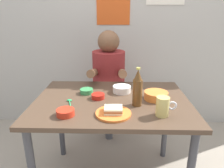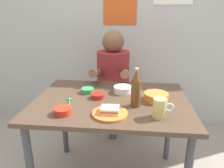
# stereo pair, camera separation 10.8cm
# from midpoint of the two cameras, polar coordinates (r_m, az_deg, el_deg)

# --- Properties ---
(wall_back) EXTENTS (4.40, 0.09, 2.60)m
(wall_back) POSITION_cam_midpoint_polar(r_m,az_deg,el_deg) (2.43, 3.87, 18.27)
(wall_back) COLOR #ADA89E
(wall_back) RESTS_ON ground
(dining_table) EXTENTS (1.10, 0.80, 0.74)m
(dining_table) POSITION_cam_midpoint_polar(r_m,az_deg,el_deg) (1.55, 1.83, -7.40)
(dining_table) COLOR #4C3828
(dining_table) RESTS_ON ground
(stool) EXTENTS (0.34, 0.34, 0.45)m
(stool) POSITION_cam_midpoint_polar(r_m,az_deg,el_deg) (2.25, 1.67, -6.94)
(stool) COLOR #4C4C51
(stool) RESTS_ON ground
(person_seated) EXTENTS (0.33, 0.56, 0.72)m
(person_seated) POSITION_cam_midpoint_polar(r_m,az_deg,el_deg) (2.09, 1.75, 3.23)
(person_seated) COLOR maroon
(person_seated) RESTS_ON stool
(plate_orange) EXTENTS (0.22, 0.22, 0.01)m
(plate_orange) POSITION_cam_midpoint_polar(r_m,az_deg,el_deg) (1.30, 1.83, -8.01)
(plate_orange) COLOR orange
(plate_orange) RESTS_ON dining_table
(sandwich) EXTENTS (0.11, 0.09, 0.04)m
(sandwich) POSITION_cam_midpoint_polar(r_m,az_deg,el_deg) (1.29, 1.84, -7.02)
(sandwich) COLOR beige
(sandwich) RESTS_ON plate_orange
(beer_mug) EXTENTS (0.13, 0.08, 0.12)m
(beer_mug) POSITION_cam_midpoint_polar(r_m,az_deg,el_deg) (1.29, 15.25, -6.34)
(beer_mug) COLOR #D1BC66
(beer_mug) RESTS_ON dining_table
(beer_bottle) EXTENTS (0.06, 0.06, 0.26)m
(beer_bottle) POSITION_cam_midpoint_polar(r_m,az_deg,el_deg) (1.38, 8.75, -1.48)
(beer_bottle) COLOR #593819
(beer_bottle) RESTS_ON dining_table
(dip_bowl_green) EXTENTS (0.10, 0.10, 0.03)m
(dip_bowl_green) POSITION_cam_midpoint_polar(r_m,az_deg,el_deg) (1.63, -4.78, -1.72)
(dip_bowl_green) COLOR #388C4C
(dip_bowl_green) RESTS_ON dining_table
(soup_bowl_orange) EXTENTS (0.17, 0.17, 0.05)m
(soup_bowl_orange) POSITION_cam_midpoint_polar(r_m,az_deg,el_deg) (1.53, 13.88, -3.31)
(soup_bowl_orange) COLOR orange
(soup_bowl_orange) RESTS_ON dining_table
(sambal_bowl_red) EXTENTS (0.10, 0.10, 0.03)m
(sambal_bowl_red) POSITION_cam_midpoint_polar(r_m,az_deg,el_deg) (1.53, -1.86, -3.19)
(sambal_bowl_red) COLOR #B21E14
(sambal_bowl_red) RESTS_ON dining_table
(rice_bowl_white) EXTENTS (0.14, 0.14, 0.05)m
(rice_bowl_white) POSITION_cam_midpoint_polar(r_m,az_deg,el_deg) (1.63, 4.83, -1.40)
(rice_bowl_white) COLOR silver
(rice_bowl_white) RESTS_ON dining_table
(sauce_bowl_chili) EXTENTS (0.11, 0.11, 0.04)m
(sauce_bowl_chili) POSITION_cam_midpoint_polar(r_m,az_deg,el_deg) (1.32, -10.95, -7.10)
(sauce_bowl_chili) COLOR red
(sauce_bowl_chili) RESTS_ON dining_table
(spoon) EXTENTS (0.05, 0.12, 0.01)m
(spoon) POSITION_cam_midpoint_polar(r_m,az_deg,el_deg) (1.50, -9.53, -4.41)
(spoon) COLOR #26A559
(spoon) RESTS_ON dining_table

